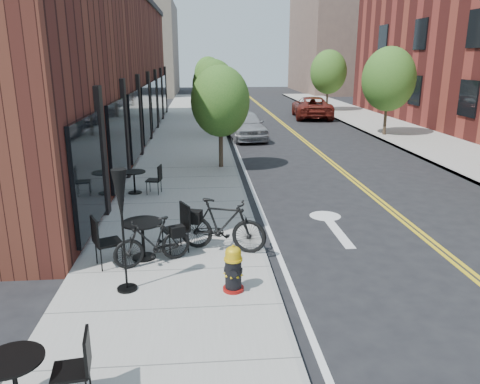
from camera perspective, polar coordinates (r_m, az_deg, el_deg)
name	(u,v)px	position (r m, az deg, el deg)	size (l,w,h in m)	color
ground	(270,271)	(9.66, 3.73, -9.65)	(120.00, 120.00, 0.00)	black
sidewalk_near	(185,163)	(19.06, -6.67, 3.52)	(4.00, 70.00, 0.12)	#9E9B93
sidewalk_far	(469,158)	(22.17, 26.15, 3.75)	(4.00, 70.00, 0.12)	#9E9B93
building_near	(87,73)	(23.18, -18.18, 13.67)	(5.00, 28.00, 7.00)	#3E1814
bg_building_left	(141,49)	(56.99, -12.01, 16.65)	(8.00, 14.00, 10.00)	#726656
bg_building_right	(341,41)	(61.13, 12.27, 17.52)	(10.00, 16.00, 12.00)	brown
tree_near_a	(220,101)	(17.68, -2.41, 10.98)	(2.20, 2.20, 3.81)	#382B1E
tree_near_b	(214,86)	(25.64, -3.21, 12.83)	(2.30, 2.30, 3.98)	#382B1E
tree_near_c	(210,81)	(33.64, -3.62, 13.30)	(2.10, 2.10, 3.67)	#382B1E
tree_near_d	(208,74)	(41.62, -3.89, 14.20)	(2.40, 2.40, 4.11)	#382B1E
tree_far_b	(389,79)	(26.55, 17.67, 12.97)	(2.80, 2.80, 4.62)	#382B1E
tree_far_c	(328,72)	(37.93, 10.73, 14.18)	(2.80, 2.80, 4.62)	#382B1E
fire_hydrant	(233,269)	(8.49, -0.83, -9.38)	(0.48, 0.48, 0.88)	maroon
bicycle_left	(152,241)	(9.67, -10.62, -5.94)	(0.46, 1.62, 0.97)	black
bicycle_right	(222,225)	(10.11, -2.20, -4.06)	(0.55, 1.95, 1.17)	black
bistro_set_a	(14,377)	(6.48, -25.80, -19.60)	(1.73, 0.83, 0.92)	black
bistro_set_b	(143,234)	(9.96, -11.77, -5.09)	(1.96, 1.26, 1.05)	black
bistro_set_c	(134,179)	(14.79, -12.78, 1.56)	(1.70, 0.83, 0.89)	black
patio_umbrella	(121,205)	(8.33, -14.30, -1.56)	(0.36, 0.36, 2.25)	black
parked_car_a	(245,125)	(24.86, 0.60, 8.18)	(1.76, 4.36, 1.49)	#93969B
parked_car_b	(233,112)	(31.32, -0.85, 9.70)	(1.41, 4.04, 1.33)	black
parked_car_c	(229,104)	(36.03, -1.39, 10.67)	(2.09, 5.14, 1.49)	#B9B9BE
parked_car_far	(312,107)	(34.05, 8.73, 10.18)	(2.49, 5.40, 1.50)	maroon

